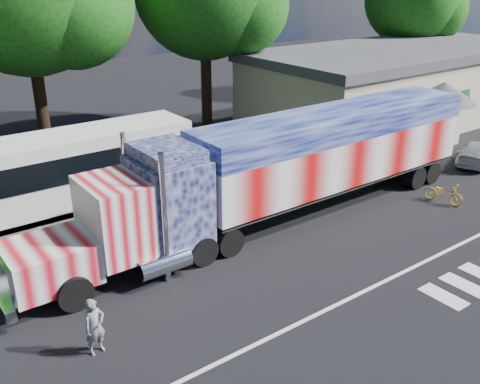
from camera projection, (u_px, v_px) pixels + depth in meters
ground at (287, 263)px, 20.08m from camera, size 100.00×100.00×0.00m
lane_markings at (398, 293)px, 18.22m from camera, size 30.00×2.67×0.01m
semi_truck at (290, 165)px, 22.87m from camera, size 22.37×3.53×4.77m
coach_bus at (55, 176)px, 23.30m from camera, size 12.50×2.91×3.64m
hall_building at (399, 84)px, 38.04m from camera, size 22.40×12.80×5.20m
parked_car at (478, 153)px, 30.20m from camera, size 4.59×3.02×1.24m
woman at (95, 327)px, 15.11m from camera, size 0.71×0.53×1.76m
bicycle at (444, 193)px, 25.11m from camera, size 1.03×1.95×0.98m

